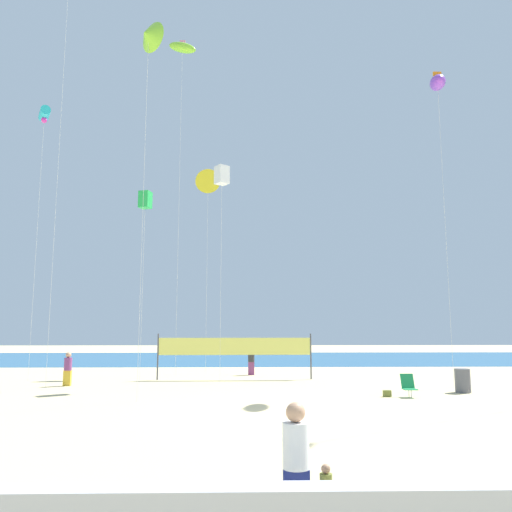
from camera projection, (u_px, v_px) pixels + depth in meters
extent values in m
plane|color=#D1BC89|center=(291.00, 413.00, 16.25)|extent=(120.00, 120.00, 0.00)
cube|color=#28608C|center=(261.00, 358.00, 44.43)|extent=(120.00, 20.00, 0.01)
cube|color=navy|center=(296.00, 497.00, 7.04)|extent=(0.37, 0.22, 0.77)
cylinder|color=white|center=(296.00, 445.00, 7.13)|extent=(0.38, 0.38, 0.63)
sphere|color=tan|center=(296.00, 412.00, 7.20)|extent=(0.28, 0.28, 0.28)
cube|color=maroon|center=(326.00, 509.00, 7.15)|extent=(0.17, 0.10, 0.36)
cylinder|color=olive|center=(326.00, 485.00, 7.20)|extent=(0.18, 0.18, 0.30)
sphere|color=#997051|center=(326.00, 469.00, 7.23)|extent=(0.13, 0.13, 0.13)
cube|color=gold|center=(67.00, 378.00, 23.65)|extent=(0.34, 0.21, 0.72)
cylinder|color=#7A3872|center=(68.00, 364.00, 23.74)|extent=(0.36, 0.36, 0.59)
sphere|color=tan|center=(69.00, 355.00, 23.80)|extent=(0.26, 0.26, 0.26)
cube|color=#7A3872|center=(251.00, 368.00, 29.01)|extent=(0.36, 0.21, 0.74)
cylinder|color=#2D2D33|center=(251.00, 357.00, 29.11)|extent=(0.37, 0.37, 0.61)
sphere|color=tan|center=(251.00, 349.00, 29.17)|extent=(0.27, 0.27, 0.27)
cube|color=#1E8C4C|center=(410.00, 389.00, 19.74)|extent=(0.52, 0.48, 0.03)
cube|color=#1E8C4C|center=(407.00, 381.00, 20.07)|extent=(0.52, 0.23, 0.57)
cylinder|color=silver|center=(411.00, 394.00, 19.57)|extent=(0.03, 0.03, 0.32)
cylinder|color=silver|center=(409.00, 393.00, 19.86)|extent=(0.03, 0.03, 0.32)
cylinder|color=#595960|center=(463.00, 381.00, 21.27)|extent=(0.64, 0.64, 0.99)
cylinder|color=#4C4C51|center=(158.00, 357.00, 26.40)|extent=(0.08, 0.08, 2.40)
cylinder|color=#4C4C51|center=(311.00, 356.00, 26.77)|extent=(0.08, 0.08, 2.40)
cube|color=#EAE566|center=(235.00, 346.00, 26.66)|extent=(8.12, 0.20, 0.90)
cube|color=olive|center=(387.00, 394.00, 19.94)|extent=(0.32, 0.16, 0.25)
cylinder|color=silver|center=(142.00, 289.00, 25.23)|extent=(0.01, 0.01, 9.26)
cube|color=green|center=(145.00, 200.00, 25.88)|extent=(0.68, 0.68, 0.87)
cylinder|color=silver|center=(59.00, 159.00, 24.81)|extent=(0.01, 0.01, 21.95)
cylinder|color=silver|center=(143.00, 209.00, 19.52)|extent=(0.01, 0.01, 14.63)
cone|color=#8CD833|center=(149.00, 35.00, 20.55)|extent=(1.32, 1.21, 1.31)
cylinder|color=silver|center=(221.00, 276.00, 25.22)|extent=(0.01, 0.01, 10.55)
cube|color=white|center=(222.00, 175.00, 25.96)|extent=(0.83, 0.83, 0.95)
cylinder|color=silver|center=(207.00, 275.00, 31.27)|extent=(0.01, 0.01, 11.96)
cone|color=yellow|center=(208.00, 182.00, 32.11)|extent=(1.60, 0.44, 1.60)
cylinder|color=silver|center=(179.00, 204.00, 29.58)|extent=(0.01, 0.01, 19.87)
ellipsoid|color=#8CD833|center=(182.00, 48.00, 30.98)|extent=(1.96, 0.96, 1.11)
cube|color=pink|center=(183.00, 44.00, 31.01)|extent=(0.36, 0.06, 0.44)
cylinder|color=silver|center=(36.00, 242.00, 26.83)|extent=(0.01, 0.01, 14.50)
cylinder|color=#26BFCC|center=(44.00, 114.00, 27.85)|extent=(1.04, 1.36, 0.53)
sphere|color=#D833A5|center=(44.00, 120.00, 27.80)|extent=(0.32, 0.32, 0.32)
cylinder|color=silver|center=(445.00, 228.00, 24.24)|extent=(0.01, 0.01, 14.98)
ellipsoid|color=purple|center=(438.00, 83.00, 25.30)|extent=(1.32, 2.36, 1.33)
cube|color=orange|center=(437.00, 77.00, 25.34)|extent=(0.42, 0.06, 0.53)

